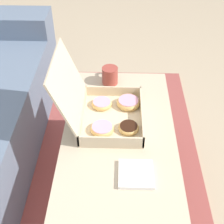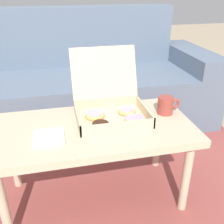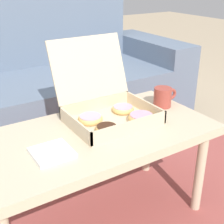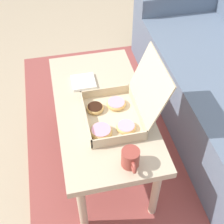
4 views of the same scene
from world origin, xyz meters
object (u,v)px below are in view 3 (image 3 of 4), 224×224
object	(u,v)px
pastry_box	(110,107)
coffee_mug	(163,97)
couch	(25,95)
coffee_table	(95,143)

from	to	relation	value
pastry_box	coffee_mug	xyz separation A→B (m)	(0.30, -0.01, -0.01)
couch	pastry_box	bearing A→B (deg)	-82.62
pastry_box	coffee_mug	distance (m)	0.30
coffee_table	couch	bearing A→B (deg)	90.00
coffee_table	pastry_box	bearing A→B (deg)	30.13
couch	coffee_table	size ratio (longest dim) A/B	2.25
couch	coffee_mug	bearing A→B (deg)	-65.32
pastry_box	couch	bearing A→B (deg)	97.38
couch	coffee_mug	world-z (taller)	couch
pastry_box	coffee_table	bearing A→B (deg)	-149.87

